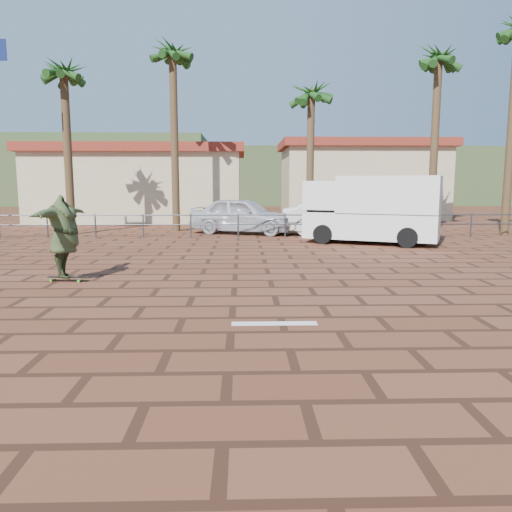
% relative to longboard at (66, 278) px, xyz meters
% --- Properties ---
extents(ground, '(120.00, 120.00, 0.00)m').
position_rel_longboard_xyz_m(ground, '(3.95, -2.50, -0.08)').
color(ground, brown).
rests_on(ground, ground).
extents(paint_stripe, '(1.40, 0.22, 0.01)m').
position_rel_longboard_xyz_m(paint_stripe, '(4.65, -3.70, -0.08)').
color(paint_stripe, white).
rests_on(paint_stripe, ground).
extents(guardrail, '(24.06, 0.06, 1.00)m').
position_rel_longboard_xyz_m(guardrail, '(3.95, 9.50, 0.60)').
color(guardrail, '#47494F').
rests_on(guardrail, ground).
extents(palm_far_left, '(2.40, 2.40, 8.25)m').
position_rel_longboard_xyz_m(palm_far_left, '(-3.55, 11.00, 6.75)').
color(palm_far_left, brown).
rests_on(palm_far_left, ground).
extents(palm_left, '(2.40, 2.40, 9.45)m').
position_rel_longboard_xyz_m(palm_left, '(0.95, 12.50, 7.88)').
color(palm_left, brown).
rests_on(palm_left, ground).
extents(palm_center, '(2.40, 2.40, 7.75)m').
position_rel_longboard_xyz_m(palm_center, '(7.45, 13.00, 6.28)').
color(palm_center, brown).
rests_on(palm_center, ground).
extents(palm_right, '(2.40, 2.40, 9.05)m').
position_rel_longboard_xyz_m(palm_right, '(12.95, 11.50, 7.50)').
color(palm_right, brown).
rests_on(palm_right, ground).
extents(building_west, '(12.60, 7.60, 4.50)m').
position_rel_longboard_xyz_m(building_west, '(-2.05, 19.50, 2.20)').
color(building_west, beige).
rests_on(building_west, ground).
extents(building_east, '(10.60, 6.60, 5.00)m').
position_rel_longboard_xyz_m(building_east, '(11.95, 21.50, 2.46)').
color(building_east, beige).
rests_on(building_east, ground).
extents(hill_front, '(70.00, 18.00, 6.00)m').
position_rel_longboard_xyz_m(hill_front, '(3.95, 47.50, 2.92)').
color(hill_front, '#384C28').
rests_on(hill_front, ground).
extents(hill_back, '(35.00, 14.00, 8.00)m').
position_rel_longboard_xyz_m(hill_back, '(-18.05, 53.50, 3.92)').
color(hill_back, '#384C28').
rests_on(hill_back, ground).
extents(longboard, '(0.99, 0.33, 0.10)m').
position_rel_longboard_xyz_m(longboard, '(0.00, 0.00, 0.00)').
color(longboard, olive).
rests_on(longboard, ground).
extents(skateboarder, '(0.92, 2.42, 1.92)m').
position_rel_longboard_xyz_m(skateboarder, '(-0.00, 0.00, 0.98)').
color(skateboarder, '#374324').
rests_on(skateboarder, longboard).
extents(campervan, '(5.33, 3.89, 2.55)m').
position_rel_longboard_xyz_m(campervan, '(9.11, 7.36, 1.26)').
color(campervan, white).
rests_on(campervan, ground).
extents(car_silver, '(5.23, 3.49, 1.65)m').
position_rel_longboard_xyz_m(car_silver, '(4.17, 11.17, 0.75)').
color(car_silver, silver).
rests_on(car_silver, ground).
extents(car_white, '(4.92, 1.99, 1.59)m').
position_rel_longboard_xyz_m(car_white, '(8.32, 10.56, 0.72)').
color(car_white, white).
rests_on(car_white, ground).
extents(street_sign, '(0.49, 0.23, 2.53)m').
position_rel_longboard_xyz_m(street_sign, '(10.38, 7.50, 1.69)').
color(street_sign, gray).
rests_on(street_sign, ground).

